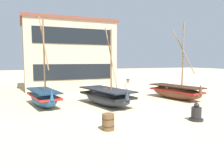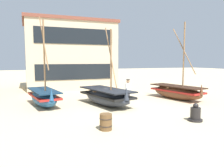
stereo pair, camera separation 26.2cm
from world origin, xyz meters
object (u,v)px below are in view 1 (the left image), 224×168
object	(u,v)px
fisherman_by_hull	(128,92)
fishing_boat_far_right	(43,97)
fishing_boat_near_left	(106,96)
wooden_barrel	(108,122)
fishing_boat_centre_large	(176,91)
harbor_building_main	(68,55)
capstan_winch	(196,114)

from	to	relation	value
fisherman_by_hull	fishing_boat_far_right	bearing A→B (deg)	164.48
fishing_boat_near_left	wooden_barrel	world-z (taller)	fishing_boat_near_left
fishing_boat_centre_large	harbor_building_main	xyz separation A→B (m)	(-6.18, 10.28, 2.95)
fishing_boat_centre_large	capstan_winch	size ratio (longest dim) A/B	6.45
wooden_barrel	harbor_building_main	distance (m)	15.72
fishing_boat_centre_large	fisherman_by_hull	bearing A→B (deg)	-175.07
fishing_boat_centre_large	harbor_building_main	bearing A→B (deg)	121.01
fisherman_by_hull	wooden_barrel	xyz separation A→B (m)	(-3.28, -4.68, -0.48)
fishing_boat_far_right	wooden_barrel	bearing A→B (deg)	-71.67
fishing_boat_far_right	fisherman_by_hull	distance (m)	5.53
fishing_boat_far_right	harbor_building_main	bearing A→B (deg)	69.38
fishing_boat_near_left	wooden_barrel	xyz separation A→B (m)	(-1.80, -4.85, -0.26)
fishing_boat_far_right	wooden_barrel	size ratio (longest dim) A/B	8.18
fishing_boat_centre_large	fishing_boat_far_right	distance (m)	9.69
fishing_boat_near_left	harbor_building_main	xyz separation A→B (m)	(-0.39, 10.48, 2.92)
fishing_boat_near_left	fisherman_by_hull	xyz separation A→B (m)	(1.48, -0.17, 0.23)
harbor_building_main	fishing_boat_near_left	bearing A→B (deg)	-87.86
wooden_barrel	harbor_building_main	world-z (taller)	harbor_building_main
harbor_building_main	fisherman_by_hull	bearing A→B (deg)	-80.03
fishing_boat_far_right	capstan_winch	distance (m)	9.20
capstan_winch	wooden_barrel	bearing A→B (deg)	176.29
fishing_boat_centre_large	harbor_building_main	world-z (taller)	harbor_building_main
fishing_boat_centre_large	fishing_boat_near_left	bearing A→B (deg)	-178.03
fishing_boat_far_right	capstan_winch	world-z (taller)	fishing_boat_far_right
fishing_boat_centre_large	fisherman_by_hull	size ratio (longest dim) A/B	3.38
fishing_boat_far_right	wooden_barrel	distance (m)	6.49
fishing_boat_far_right	wooden_barrel	xyz separation A→B (m)	(2.04, -6.15, -0.25)
fisherman_by_hull	wooden_barrel	bearing A→B (deg)	-125.08
fishing_boat_centre_large	wooden_barrel	size ratio (longest dim) A/B	8.14
fishing_boat_near_left	fisherman_by_hull	world-z (taller)	fishing_boat_near_left
fishing_boat_near_left	fishing_boat_centre_large	world-z (taller)	fishing_boat_centre_large
fishing_boat_centre_large	harbor_building_main	distance (m)	12.35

